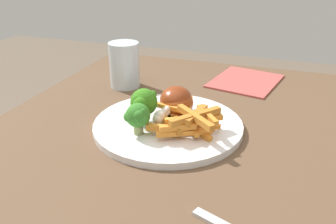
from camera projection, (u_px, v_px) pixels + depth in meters
dining_table at (178, 204)px, 0.64m from camera, size 0.91×0.71×0.71m
dinner_plate at (168, 125)px, 0.63m from camera, size 0.26×0.26×0.01m
broccoli_floret_front at (143, 102)px, 0.61m from camera, size 0.05×0.05×0.06m
broccoli_floret_middle at (138, 116)px, 0.58m from camera, size 0.04×0.04×0.05m
carrot_fries_pile at (188, 120)px, 0.59m from camera, size 0.15×0.12×0.04m
chicken_drumstick_near at (175, 101)px, 0.65m from camera, size 0.11×0.06×0.05m
chicken_drumstick_far at (176, 105)px, 0.65m from camera, size 0.11×0.07×0.04m
water_glass at (124, 65)px, 0.80m from camera, size 0.07×0.07×0.10m
napkin at (246, 81)px, 0.85m from camera, size 0.20×0.17×0.00m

